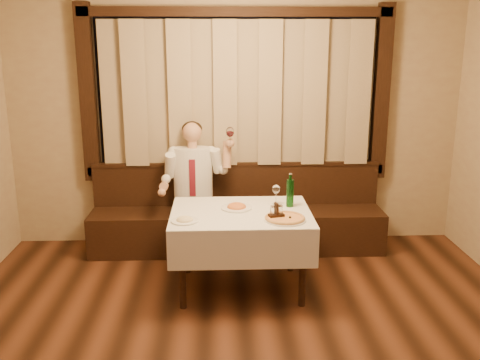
{
  "coord_description": "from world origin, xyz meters",
  "views": [
    {
      "loc": [
        -0.2,
        -2.92,
        2.28
      ],
      "look_at": [
        0.0,
        1.9,
        1.0
      ],
      "focal_mm": 40.0,
      "sensor_mm": 36.0,
      "label": 1
    }
  ],
  "objects_px": {
    "cruet_caddy": "(276,213)",
    "seated_man": "(193,178)",
    "dining_table": "(241,222)",
    "pizza": "(285,218)",
    "banquette": "(237,221)",
    "pasta_cream": "(185,218)",
    "pasta_red": "(237,205)",
    "green_bottle": "(290,192)"
  },
  "relations": [
    {
      "from": "cruet_caddy",
      "to": "seated_man",
      "type": "height_order",
      "value": "seated_man"
    },
    {
      "from": "dining_table",
      "to": "pizza",
      "type": "height_order",
      "value": "pizza"
    },
    {
      "from": "banquette",
      "to": "pasta_cream",
      "type": "height_order",
      "value": "banquette"
    },
    {
      "from": "pizza",
      "to": "pasta_red",
      "type": "xyz_separation_m",
      "value": [
        -0.41,
        0.33,
        0.02
      ]
    },
    {
      "from": "banquette",
      "to": "pasta_red",
      "type": "distance_m",
      "value": 1.06
    },
    {
      "from": "green_bottle",
      "to": "cruet_caddy",
      "type": "distance_m",
      "value": 0.4
    },
    {
      "from": "pasta_red",
      "to": "seated_man",
      "type": "relative_size",
      "value": 0.2
    },
    {
      "from": "dining_table",
      "to": "pasta_cream",
      "type": "height_order",
      "value": "pasta_cream"
    },
    {
      "from": "dining_table",
      "to": "seated_man",
      "type": "relative_size",
      "value": 0.89
    },
    {
      "from": "pizza",
      "to": "green_bottle",
      "type": "bearing_deg",
      "value": 76.48
    },
    {
      "from": "pasta_cream",
      "to": "seated_man",
      "type": "bearing_deg",
      "value": 88.86
    },
    {
      "from": "dining_table",
      "to": "pizza",
      "type": "distance_m",
      "value": 0.46
    },
    {
      "from": "pasta_cream",
      "to": "pasta_red",
      "type": "bearing_deg",
      "value": 36.48
    },
    {
      "from": "dining_table",
      "to": "green_bottle",
      "type": "height_order",
      "value": "green_bottle"
    },
    {
      "from": "pasta_cream",
      "to": "seated_man",
      "type": "relative_size",
      "value": 0.16
    },
    {
      "from": "banquette",
      "to": "cruet_caddy",
      "type": "xyz_separation_m",
      "value": [
        0.3,
        -1.24,
        0.5
      ]
    },
    {
      "from": "pasta_cream",
      "to": "green_bottle",
      "type": "distance_m",
      "value": 1.04
    },
    {
      "from": "banquette",
      "to": "cruet_caddy",
      "type": "distance_m",
      "value": 1.37
    },
    {
      "from": "pizza",
      "to": "pasta_red",
      "type": "distance_m",
      "value": 0.53
    },
    {
      "from": "pasta_red",
      "to": "seated_man",
      "type": "bearing_deg",
      "value": 117.0
    },
    {
      "from": "dining_table",
      "to": "pasta_red",
      "type": "relative_size",
      "value": 4.44
    },
    {
      "from": "banquette",
      "to": "pasta_red",
      "type": "xyz_separation_m",
      "value": [
        -0.04,
        -0.94,
        0.49
      ]
    },
    {
      "from": "seated_man",
      "to": "pasta_cream",
      "type": "bearing_deg",
      "value": -91.14
    },
    {
      "from": "pasta_red",
      "to": "green_bottle",
      "type": "height_order",
      "value": "green_bottle"
    },
    {
      "from": "pizza",
      "to": "seated_man",
      "type": "height_order",
      "value": "seated_man"
    },
    {
      "from": "cruet_caddy",
      "to": "pasta_cream",
      "type": "bearing_deg",
      "value": 168.49
    },
    {
      "from": "pizza",
      "to": "green_bottle",
      "type": "xyz_separation_m",
      "value": [
        0.09,
        0.39,
        0.12
      ]
    },
    {
      "from": "banquette",
      "to": "dining_table",
      "type": "xyz_separation_m",
      "value": [
        0.0,
        -1.02,
        0.34
      ]
    },
    {
      "from": "pizza",
      "to": "cruet_caddy",
      "type": "relative_size",
      "value": 2.51
    },
    {
      "from": "dining_table",
      "to": "cruet_caddy",
      "type": "xyz_separation_m",
      "value": [
        0.3,
        -0.22,
        0.16
      ]
    },
    {
      "from": "pizza",
      "to": "pasta_cream",
      "type": "bearing_deg",
      "value": -179.59
    },
    {
      "from": "banquette",
      "to": "pizza",
      "type": "relative_size",
      "value": 8.73
    },
    {
      "from": "banquette",
      "to": "dining_table",
      "type": "distance_m",
      "value": 1.08
    },
    {
      "from": "seated_man",
      "to": "pasta_red",
      "type": "bearing_deg",
      "value": -63.0
    },
    {
      "from": "dining_table",
      "to": "pizza",
      "type": "bearing_deg",
      "value": -34.31
    },
    {
      "from": "banquette",
      "to": "pasta_red",
      "type": "bearing_deg",
      "value": -92.19
    },
    {
      "from": "green_bottle",
      "to": "seated_man",
      "type": "relative_size",
      "value": 0.22
    },
    {
      "from": "banquette",
      "to": "seated_man",
      "type": "height_order",
      "value": "seated_man"
    },
    {
      "from": "banquette",
      "to": "dining_table",
      "type": "relative_size",
      "value": 2.52
    },
    {
      "from": "dining_table",
      "to": "pasta_red",
      "type": "bearing_deg",
      "value": 114.27
    },
    {
      "from": "cruet_caddy",
      "to": "seated_man",
      "type": "bearing_deg",
      "value": 109.22
    },
    {
      "from": "banquette",
      "to": "dining_table",
      "type": "bearing_deg",
      "value": -90.0
    }
  ]
}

